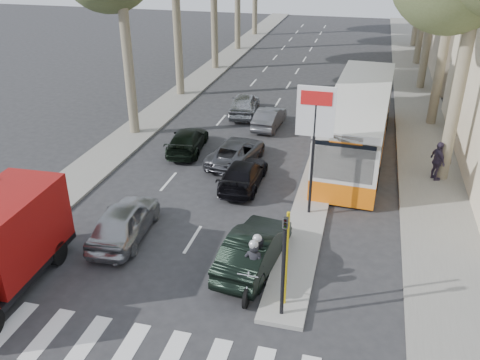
{
  "coord_description": "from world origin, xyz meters",
  "views": [
    {
      "loc": [
        5.08,
        -13.76,
        10.92
      ],
      "look_at": [
        0.4,
        4.4,
        1.6
      ],
      "focal_mm": 38.0,
      "sensor_mm": 36.0,
      "label": 1
    }
  ],
  "objects_px": {
    "city_bus": "(358,120)",
    "motorcycle": "(255,264)",
    "dark_hatchback": "(254,248)",
    "silver_hatchback": "(124,221)"
  },
  "relations": [
    {
      "from": "silver_hatchback",
      "to": "motorcycle",
      "type": "distance_m",
      "value": 5.87
    },
    {
      "from": "city_bus",
      "to": "motorcycle",
      "type": "height_order",
      "value": "city_bus"
    },
    {
      "from": "silver_hatchback",
      "to": "dark_hatchback",
      "type": "bearing_deg",
      "value": 169.06
    },
    {
      "from": "city_bus",
      "to": "motorcycle",
      "type": "bearing_deg",
      "value": -98.99
    },
    {
      "from": "silver_hatchback",
      "to": "motorcycle",
      "type": "relative_size",
      "value": 1.85
    },
    {
      "from": "motorcycle",
      "to": "dark_hatchback",
      "type": "bearing_deg",
      "value": 106.98
    },
    {
      "from": "dark_hatchback",
      "to": "silver_hatchback",
      "type": "bearing_deg",
      "value": 0.68
    },
    {
      "from": "dark_hatchback",
      "to": "motorcycle",
      "type": "xyz_separation_m",
      "value": [
        0.31,
        -1.15,
        0.18
      ]
    },
    {
      "from": "silver_hatchback",
      "to": "city_bus",
      "type": "distance_m",
      "value": 13.8
    },
    {
      "from": "dark_hatchback",
      "to": "motorcycle",
      "type": "bearing_deg",
      "value": 112.02
    }
  ]
}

